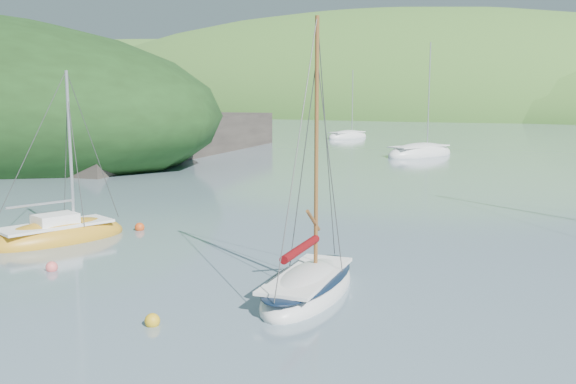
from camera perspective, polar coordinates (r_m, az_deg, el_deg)
The scene contains 7 objects.
ground at distance 17.88m, azimuth -11.46°, elevation -10.31°, with size 700.00×700.00×0.00m, color slate.
shoreline_hills at distance 186.45m, azimuth 22.74°, elevation 6.36°, with size 690.00×135.00×56.00m.
daysailer_white at distance 18.90m, azimuth 1.81°, elevation -8.43°, with size 2.82×5.80×8.56m.
sailboat_yellow at distance 27.01m, azimuth -19.71°, elevation -3.74°, with size 3.68×5.90×7.31m.
distant_sloop_a at distance 60.78m, azimuth 11.65°, elevation 3.34°, with size 5.83×8.36×11.31m.
distant_sloop_c at distance 83.57m, azimuth 5.33°, elevation 4.91°, with size 4.43×7.05×9.49m.
mooring_buoys at distance 22.74m, azimuth -15.08°, elevation -5.98°, with size 8.45×8.90×0.41m.
Camera 1 is at (11.08, -12.78, 5.81)m, focal length 40.00 mm.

